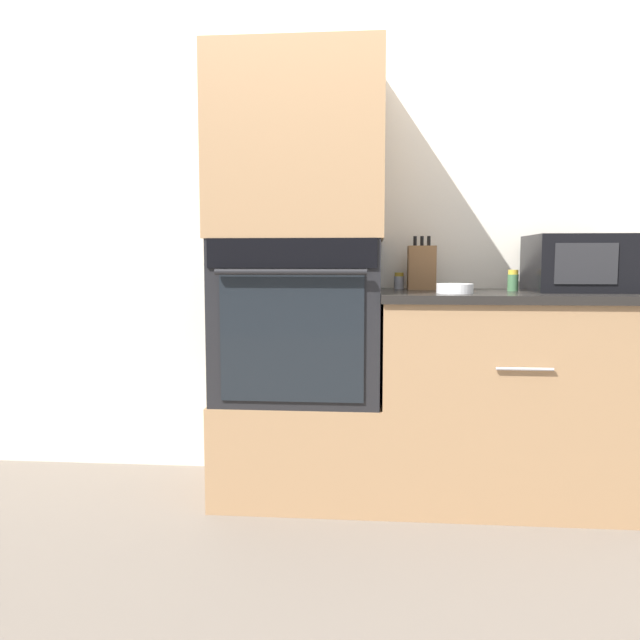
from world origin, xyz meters
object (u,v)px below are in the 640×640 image
object	(u,v)px
bowl	(455,288)
condiment_jar_mid	(399,281)
knife_block	(421,267)
condiment_jar_near	(513,281)
wall_oven	(300,319)
microwave	(577,263)

from	to	relation	value
bowl	condiment_jar_mid	size ratio (longest dim) A/B	1.93
knife_block	condiment_jar_near	size ratio (longest dim) A/B	2.62
knife_block	condiment_jar_mid	world-z (taller)	knife_block
condiment_jar_mid	wall_oven	bearing A→B (deg)	-154.63
bowl	wall_oven	bearing A→B (deg)	169.17
wall_oven	microwave	size ratio (longest dim) A/B	1.76
knife_block	bowl	bearing A→B (deg)	-69.61
knife_block	bowl	distance (m)	0.34
knife_block	condiment_jar_mid	distance (m)	0.12
knife_block	condiment_jar_near	xyz separation A→B (m)	(0.40, -0.11, -0.06)
wall_oven	bowl	bearing A→B (deg)	-10.83
microwave	condiment_jar_near	size ratio (longest dim) A/B	4.26
microwave	condiment_jar_mid	size ratio (longest dim) A/B	5.12
microwave	condiment_jar_near	xyz separation A→B (m)	(-0.27, 0.01, -0.08)
wall_oven	condiment_jar_near	bearing A→B (deg)	4.70
bowl	condiment_jar_mid	xyz separation A→B (m)	(-0.22, 0.34, 0.02)
condiment_jar_near	condiment_jar_mid	xyz separation A→B (m)	(-0.50, 0.13, -0.01)
bowl	condiment_jar_near	bearing A→B (deg)	36.10
wall_oven	condiment_jar_mid	bearing A→B (deg)	25.37
wall_oven	microwave	world-z (taller)	microwave
knife_block	bowl	size ratio (longest dim) A/B	1.63
bowl	condiment_jar_near	world-z (taller)	condiment_jar_near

